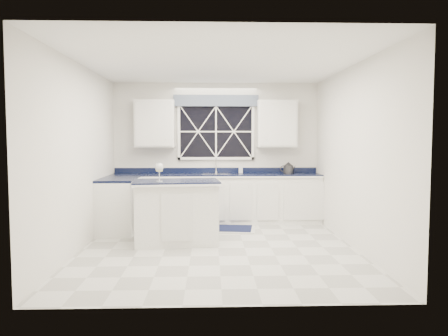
{
  "coord_description": "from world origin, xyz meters",
  "views": [
    {
      "loc": [
        -0.12,
        -6.36,
        1.63
      ],
      "look_at": [
        0.1,
        0.4,
        1.16
      ],
      "focal_mm": 35.0,
      "sensor_mm": 36.0,
      "label": 1
    }
  ],
  "objects_px": {
    "dishwasher": "(159,202)",
    "wine_glass": "(159,168)",
    "kettle": "(288,168)",
    "island": "(176,212)",
    "faucet": "(216,165)",
    "soap_bottle": "(241,169)"
  },
  "relations": [
    {
      "from": "island",
      "to": "faucet",
      "type": "bearing_deg",
      "value": 64.15
    },
    {
      "from": "faucet",
      "to": "island",
      "type": "height_order",
      "value": "faucet"
    },
    {
      "from": "dishwasher",
      "to": "wine_glass",
      "type": "height_order",
      "value": "wine_glass"
    },
    {
      "from": "soap_bottle",
      "to": "kettle",
      "type": "bearing_deg",
      "value": -5.78
    },
    {
      "from": "wine_glass",
      "to": "soap_bottle",
      "type": "height_order",
      "value": "wine_glass"
    },
    {
      "from": "dishwasher",
      "to": "wine_glass",
      "type": "bearing_deg",
      "value": -82.89
    },
    {
      "from": "kettle",
      "to": "soap_bottle",
      "type": "relative_size",
      "value": 1.83
    },
    {
      "from": "dishwasher",
      "to": "soap_bottle",
      "type": "xyz_separation_m",
      "value": [
        1.59,
        0.22,
        0.62
      ]
    },
    {
      "from": "island",
      "to": "wine_glass",
      "type": "height_order",
      "value": "wine_glass"
    },
    {
      "from": "faucet",
      "to": "island",
      "type": "bearing_deg",
      "value": -109.73
    },
    {
      "from": "island",
      "to": "kettle",
      "type": "relative_size",
      "value": 4.41
    },
    {
      "from": "kettle",
      "to": "wine_glass",
      "type": "bearing_deg",
      "value": -146.14
    },
    {
      "from": "dishwasher",
      "to": "faucet",
      "type": "height_order",
      "value": "faucet"
    },
    {
      "from": "faucet",
      "to": "soap_bottle",
      "type": "distance_m",
      "value": 0.49
    },
    {
      "from": "dishwasher",
      "to": "kettle",
      "type": "bearing_deg",
      "value": 2.9
    },
    {
      "from": "faucet",
      "to": "wine_glass",
      "type": "xyz_separation_m",
      "value": [
        -0.88,
        -1.94,
        0.08
      ]
    },
    {
      "from": "dishwasher",
      "to": "soap_bottle",
      "type": "distance_m",
      "value": 1.71
    },
    {
      "from": "faucet",
      "to": "kettle",
      "type": "relative_size",
      "value": 0.96
    },
    {
      "from": "dishwasher",
      "to": "wine_glass",
      "type": "relative_size",
      "value": 2.79
    },
    {
      "from": "kettle",
      "to": "wine_glass",
      "type": "relative_size",
      "value": 1.07
    },
    {
      "from": "faucet",
      "to": "soap_bottle",
      "type": "xyz_separation_m",
      "value": [
        0.49,
        0.03,
        -0.07
      ]
    },
    {
      "from": "faucet",
      "to": "kettle",
      "type": "xyz_separation_m",
      "value": [
        1.41,
        -0.07,
        -0.06
      ]
    }
  ]
}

